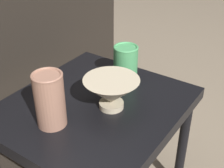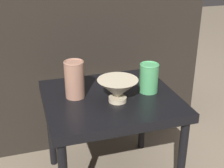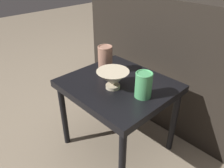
{
  "view_description": "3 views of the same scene",
  "coord_description": "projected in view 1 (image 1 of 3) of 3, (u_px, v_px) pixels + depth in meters",
  "views": [
    {
      "loc": [
        -0.64,
        -0.5,
        1.04
      ],
      "look_at": [
        -0.0,
        -0.07,
        0.57
      ],
      "focal_mm": 50.0,
      "sensor_mm": 36.0,
      "label": 1
    },
    {
      "loc": [
        -0.35,
        -1.17,
        1.09
      ],
      "look_at": [
        -0.02,
        -0.08,
        0.57
      ],
      "focal_mm": 50.0,
      "sensor_mm": 36.0,
      "label": 2
    },
    {
      "loc": [
        0.73,
        -0.75,
        1.09
      ],
      "look_at": [
        0.04,
        -0.09,
        0.52
      ],
      "focal_mm": 35.0,
      "sensor_mm": 36.0,
      "label": 3
    }
  ],
  "objects": [
    {
      "name": "vase_colorful_right",
      "position": [
        126.0,
        63.0,
        1.07
      ],
      "size": [
        0.09,
        0.09,
        0.13
      ],
      "color": "#47995B",
      "rests_on": "table"
    },
    {
      "name": "table",
      "position": [
        94.0,
        118.0,
        1.02
      ],
      "size": [
        0.58,
        0.52,
        0.48
      ],
      "color": "black",
      "rests_on": "ground_plane"
    },
    {
      "name": "bowl",
      "position": [
        111.0,
        92.0,
        0.94
      ],
      "size": [
        0.17,
        0.17,
        0.1
      ],
      "color": "#C1B293",
      "rests_on": "table"
    },
    {
      "name": "vase_textured_left",
      "position": [
        50.0,
        99.0,
        0.86
      ],
      "size": [
        0.09,
        0.09,
        0.16
      ],
      "color": "#996B56",
      "rests_on": "table"
    }
  ]
}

